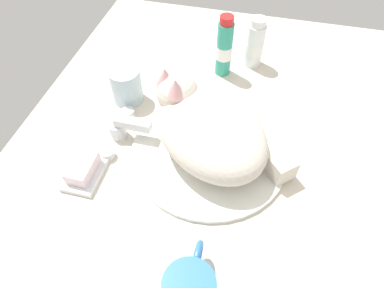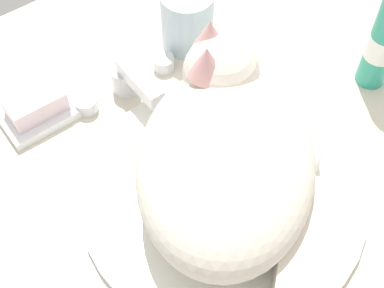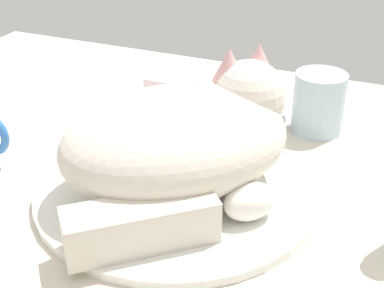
# 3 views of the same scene
# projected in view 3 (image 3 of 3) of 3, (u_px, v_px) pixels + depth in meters

# --- Properties ---
(ground_plane) EXTENTS (1.10, 0.83, 0.03)m
(ground_plane) POSITION_uv_depth(u_px,v_px,m) (177.00, 204.00, 0.64)
(ground_plane) COLOR beige
(sink_basin) EXTENTS (0.31, 0.31, 0.01)m
(sink_basin) POSITION_uv_depth(u_px,v_px,m) (177.00, 189.00, 0.63)
(sink_basin) COLOR silver
(sink_basin) RESTS_ON ground_plane
(faucet) EXTENTS (0.14, 0.09, 0.06)m
(faucet) POSITION_uv_depth(u_px,v_px,m) (232.00, 109.00, 0.77)
(faucet) COLOR silver
(faucet) RESTS_ON ground_plane
(cat) EXTENTS (0.30, 0.32, 0.14)m
(cat) POSITION_uv_depth(u_px,v_px,m) (185.00, 139.00, 0.60)
(cat) COLOR beige
(cat) RESTS_ON sink_basin
(rinse_cup) EXTENTS (0.07, 0.07, 0.08)m
(rinse_cup) POSITION_uv_depth(u_px,v_px,m) (319.00, 103.00, 0.75)
(rinse_cup) COLOR silver
(rinse_cup) RESTS_ON ground_plane
(soap_dish) EXTENTS (0.09, 0.06, 0.01)m
(soap_dish) POSITION_uv_depth(u_px,v_px,m) (170.00, 98.00, 0.85)
(soap_dish) COLOR white
(soap_dish) RESTS_ON ground_plane
(soap_bar) EXTENTS (0.07, 0.04, 0.03)m
(soap_bar) POSITION_uv_depth(u_px,v_px,m) (170.00, 86.00, 0.84)
(soap_bar) COLOR silver
(soap_bar) RESTS_ON soap_dish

